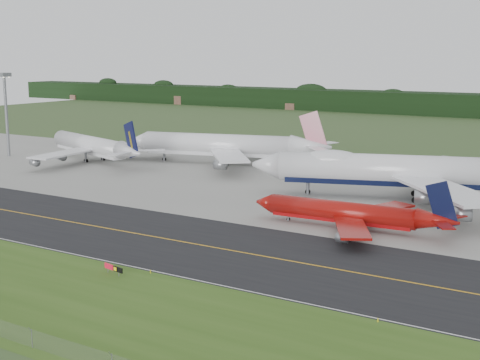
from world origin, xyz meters
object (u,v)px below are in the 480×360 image
jet_star_tail (228,146)px  jet_red_737 (352,213)px  floodlight_mast (5,99)px  jet_ba_747 (411,171)px  taxiway_sign (113,268)px  jet_navy_gold (94,146)px

jet_star_tail → jet_red_737: bearing=-40.4°
jet_star_tail → floodlight_mast: bearing=-161.4°
jet_star_tail → floodlight_mast: floodlight_mast is taller
jet_ba_747 → floodlight_mast: bearing=-178.6°
taxiway_sign → floodlight_mast: bearing=146.8°
jet_ba_747 → jet_navy_gold: jet_ba_747 is taller
jet_red_737 → floodlight_mast: 135.16m
jet_ba_747 → jet_red_737: size_ratio=1.85×
jet_red_737 → taxiway_sign: bearing=-114.8°
jet_star_tail → floodlight_mast: (-69.89, -23.55, 12.96)m
jet_red_737 → jet_navy_gold: jet_navy_gold is taller
jet_red_737 → jet_ba_747: bearing=87.8°
jet_navy_gold → taxiway_sign: (79.48, -79.28, -3.69)m
jet_ba_747 → floodlight_mast: 132.99m
jet_ba_747 → jet_red_737: jet_ba_747 is taller
jet_star_tail → taxiway_sign: (40.98, -96.14, -4.61)m
jet_red_737 → floodlight_mast: (-131.18, 28.58, 15.57)m
jet_navy_gold → jet_star_tail: 42.04m
jet_navy_gold → taxiway_sign: 112.32m
jet_ba_747 → jet_star_tail: bearing=162.1°
jet_red_737 → floodlight_mast: size_ratio=1.49×
floodlight_mast → taxiway_sign: (110.87, -72.59, -17.57)m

